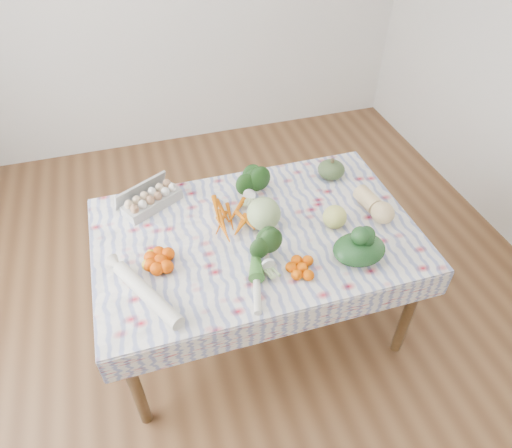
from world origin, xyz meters
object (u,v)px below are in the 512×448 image
at_px(dining_table, 256,243).
at_px(butternut_squash, 375,204).
at_px(egg_carton, 152,201).
at_px(grapefruit, 335,217).
at_px(cabbage, 264,214).
at_px(kabocha_squash, 331,169).

bearing_deg(dining_table, butternut_squash, -3.07).
bearing_deg(egg_carton, butternut_squash, -48.15).
distance_m(dining_table, grapefruit, 0.44).
relative_size(cabbage, butternut_squash, 0.66).
xyz_separation_m(kabocha_squash, cabbage, (-0.51, -0.30, 0.04)).
bearing_deg(dining_table, egg_carton, 143.37).
distance_m(cabbage, grapefruit, 0.37).
xyz_separation_m(kabocha_squash, butternut_squash, (0.09, -0.37, 0.01)).
xyz_separation_m(dining_table, grapefruit, (0.41, -0.07, 0.15)).
height_order(dining_table, butternut_squash, butternut_squash).
distance_m(egg_carton, grapefruit, 0.99).
distance_m(cabbage, butternut_squash, 0.61).
relative_size(egg_carton, grapefruit, 2.62).
bearing_deg(cabbage, kabocha_squash, 30.15).
xyz_separation_m(kabocha_squash, grapefruit, (-0.16, -0.40, 0.01)).
bearing_deg(egg_carton, dining_table, -65.66).
relative_size(dining_table, cabbage, 9.09).
height_order(kabocha_squash, cabbage, cabbage).
relative_size(egg_carton, butternut_squash, 1.24).
xyz_separation_m(egg_carton, kabocha_squash, (1.05, -0.03, 0.01)).
height_order(egg_carton, butternut_squash, butternut_squash).
bearing_deg(egg_carton, kabocha_squash, -30.69).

